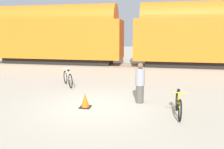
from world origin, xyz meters
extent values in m
plane|color=#B2A893|center=(0.00, 0.00, 0.00)|extent=(80.00, 80.00, 0.00)
cube|color=black|center=(-6.56, 11.26, 0.28)|extent=(10.10, 2.17, 0.55)
cube|color=orange|center=(-6.56, 11.26, 2.22)|extent=(12.02, 2.90, 3.34)
cylinder|color=orange|center=(-6.56, 11.26, 3.89)|extent=(11.06, 2.75, 2.75)
cube|color=black|center=(6.56, 11.26, 0.28)|extent=(10.10, 2.17, 0.55)
cube|color=orange|center=(6.56, 11.26, 2.22)|extent=(12.02, 2.90, 3.34)
cylinder|color=orange|center=(6.56, 11.26, 3.89)|extent=(11.06, 2.75, 2.75)
cube|color=#4C4238|center=(0.00, 10.54, 0.01)|extent=(37.14, 0.07, 0.01)
cube|color=#4C4238|center=(0.00, 11.98, 0.01)|extent=(37.14, 0.07, 0.01)
torus|color=black|center=(3.07, -0.91, 0.35)|extent=(0.06, 0.70, 0.70)
torus|color=black|center=(3.08, 0.10, 0.35)|extent=(0.06, 0.70, 0.70)
cylinder|color=gold|center=(3.08, -0.40, 0.53)|extent=(0.05, 0.89, 0.04)
cylinder|color=gold|center=(3.08, -0.40, 0.38)|extent=(0.05, 0.81, 0.04)
cylinder|color=gold|center=(3.08, -0.23, 0.68)|extent=(0.04, 0.04, 0.29)
cube|color=black|center=(3.08, -0.23, 0.83)|extent=(0.08, 0.20, 0.05)
cylinder|color=gold|center=(3.07, -0.68, 0.69)|extent=(0.04, 0.04, 0.33)
cylinder|color=gold|center=(3.07, -0.68, 0.86)|extent=(0.46, 0.04, 0.03)
torus|color=black|center=(-2.51, 3.36, 0.37)|extent=(0.47, 0.62, 0.73)
torus|color=black|center=(-1.89, 2.50, 0.37)|extent=(0.47, 0.62, 0.73)
cylinder|color=silver|center=(-2.20, 2.93, 0.55)|extent=(0.58, 0.78, 0.04)
cylinder|color=silver|center=(-2.20, 2.93, 0.40)|extent=(0.53, 0.71, 0.04)
cylinder|color=silver|center=(-2.09, 2.78, 0.71)|extent=(0.04, 0.04, 0.31)
cube|color=black|center=(-2.09, 2.78, 0.86)|extent=(0.18, 0.21, 0.05)
cylinder|color=silver|center=(-2.37, 3.17, 0.72)|extent=(0.04, 0.04, 0.34)
cylinder|color=silver|center=(-2.37, 3.17, 0.89)|extent=(0.39, 0.30, 0.03)
cylinder|color=#514C47|center=(1.71, 0.74, 0.35)|extent=(0.31, 0.31, 0.71)
cylinder|color=gray|center=(1.71, 0.74, 1.04)|extent=(0.37, 0.37, 0.67)
sphere|color=brown|center=(1.71, 0.74, 1.49)|extent=(0.22, 0.22, 0.22)
cube|color=black|center=(-0.24, -0.22, 0.01)|extent=(0.40, 0.40, 0.03)
cone|color=orange|center=(-0.24, -0.22, 0.28)|extent=(0.32, 0.32, 0.55)
camera|label=1|loc=(2.20, -7.69, 2.70)|focal=35.00mm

